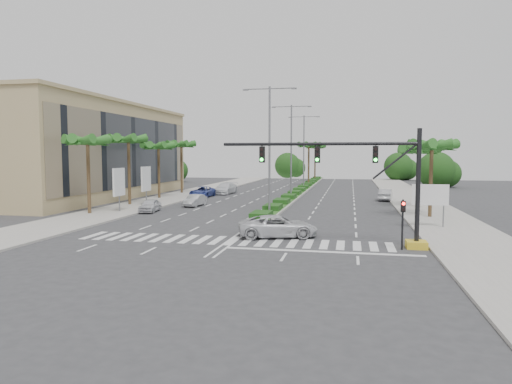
% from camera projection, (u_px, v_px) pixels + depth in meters
% --- Properties ---
extents(ground, '(160.00, 160.00, 0.00)m').
position_uv_depth(ground, '(232.00, 241.00, 29.83)').
color(ground, '#333335').
rests_on(ground, ground).
extents(footpath_right, '(6.00, 120.00, 0.15)m').
position_uv_depth(footpath_right, '(427.00, 210.00, 46.26)').
color(footpath_right, gray).
rests_on(footpath_right, ground).
extents(footpath_left, '(6.00, 120.00, 0.15)m').
position_uv_depth(footpath_left, '(149.00, 203.00, 52.43)').
color(footpath_left, gray).
rests_on(footpath_left, ground).
extents(median, '(2.20, 75.00, 0.20)m').
position_uv_depth(median, '(303.00, 189.00, 73.74)').
color(median, gray).
rests_on(median, ground).
extents(median_grass, '(1.80, 75.00, 0.04)m').
position_uv_depth(median_grass, '(303.00, 188.00, 73.73)').
color(median_grass, '#315C1F').
rests_on(median_grass, median).
extents(building, '(12.00, 36.00, 12.00)m').
position_uv_depth(building, '(91.00, 152.00, 60.00)').
color(building, tan).
rests_on(building, ground).
extents(signal_gantry, '(12.60, 1.20, 7.20)m').
position_uv_depth(signal_gantry, '(379.00, 191.00, 27.67)').
color(signal_gantry, gold).
rests_on(signal_gantry, ground).
extents(pedestrian_signal, '(0.28, 0.36, 3.00)m').
position_uv_depth(pedestrian_signal, '(403.00, 216.00, 26.86)').
color(pedestrian_signal, black).
rests_on(pedestrian_signal, ground).
extents(direction_sign, '(2.70, 0.11, 3.40)m').
position_uv_depth(direction_sign, '(430.00, 197.00, 34.69)').
color(direction_sign, slate).
rests_on(direction_sign, ground).
extents(billboard_near, '(0.18, 2.10, 4.35)m').
position_uv_depth(billboard_near, '(119.00, 182.00, 44.25)').
color(billboard_near, slate).
rests_on(billboard_near, ground).
extents(billboard_far, '(0.18, 2.10, 4.35)m').
position_uv_depth(billboard_far, '(146.00, 179.00, 50.10)').
color(billboard_far, slate).
rests_on(billboard_far, ground).
extents(palm_left_near, '(4.57, 4.68, 7.55)m').
position_uv_depth(palm_left_near, '(88.00, 143.00, 42.40)').
color(palm_left_near, brown).
rests_on(palm_left_near, ground).
extents(palm_left_mid, '(4.57, 4.68, 7.95)m').
position_uv_depth(palm_left_mid, '(128.00, 142.00, 50.17)').
color(palm_left_mid, brown).
rests_on(palm_left_mid, ground).
extents(palm_left_far, '(4.57, 4.68, 7.35)m').
position_uv_depth(palm_left_far, '(158.00, 148.00, 58.03)').
color(palm_left_far, brown).
rests_on(palm_left_far, ground).
extents(palm_left_end, '(4.57, 4.68, 7.75)m').
position_uv_depth(palm_left_end, '(181.00, 146.00, 65.80)').
color(palm_left_end, brown).
rests_on(palm_left_end, ground).
extents(palm_right_near, '(4.57, 4.68, 7.05)m').
position_uv_depth(palm_right_near, '(432.00, 148.00, 40.05)').
color(palm_right_near, brown).
rests_on(palm_right_near, ground).
extents(palm_right_far, '(4.57, 4.68, 6.75)m').
position_uv_depth(palm_right_far, '(419.00, 152.00, 47.88)').
color(palm_right_far, brown).
rests_on(palm_right_far, ground).
extents(palm_median_a, '(4.57, 4.68, 8.05)m').
position_uv_depth(palm_median_a, '(309.00, 146.00, 82.92)').
color(palm_median_a, brown).
rests_on(palm_median_a, ground).
extents(palm_median_b, '(4.57, 4.68, 8.05)m').
position_uv_depth(palm_median_b, '(315.00, 148.00, 97.56)').
color(palm_median_b, brown).
rests_on(palm_median_b, ground).
extents(streetlight_near, '(5.10, 0.25, 12.00)m').
position_uv_depth(streetlight_near, '(270.00, 142.00, 42.94)').
color(streetlight_near, slate).
rests_on(streetlight_near, ground).
extents(streetlight_mid, '(5.10, 0.25, 12.00)m').
position_uv_depth(streetlight_mid, '(291.00, 146.00, 58.56)').
color(streetlight_mid, slate).
rests_on(streetlight_mid, ground).
extents(streetlight_far, '(5.10, 0.25, 12.00)m').
position_uv_depth(streetlight_far, '(304.00, 148.00, 74.17)').
color(streetlight_far, slate).
rests_on(streetlight_far, ground).
extents(car_parked_a, '(2.05, 3.99, 1.30)m').
position_uv_depth(car_parked_a, '(150.00, 205.00, 44.94)').
color(car_parked_a, silver).
rests_on(car_parked_a, ground).
extents(car_parked_b, '(1.71, 3.98, 1.27)m').
position_uv_depth(car_parked_b, '(195.00, 200.00, 50.07)').
color(car_parked_b, '#BCBDC2').
rests_on(car_parked_b, ground).
extents(car_parked_c, '(2.41, 5.14, 1.42)m').
position_uv_depth(car_parked_c, '(202.00, 192.00, 60.78)').
color(car_parked_c, '#2F3F90').
rests_on(car_parked_c, ground).
extents(car_parked_d, '(2.82, 5.75, 1.61)m').
position_uv_depth(car_parked_d, '(225.00, 188.00, 65.95)').
color(car_parked_d, silver).
rests_on(car_parked_d, ground).
extents(car_crossing, '(5.90, 3.89, 1.51)m').
position_uv_depth(car_crossing, '(278.00, 226.00, 31.18)').
color(car_crossing, silver).
rests_on(car_crossing, ground).
extents(car_right, '(2.05, 4.47, 1.42)m').
position_uv_depth(car_right, '(385.00, 195.00, 56.30)').
color(car_right, '#B5B5BA').
rests_on(car_right, ground).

